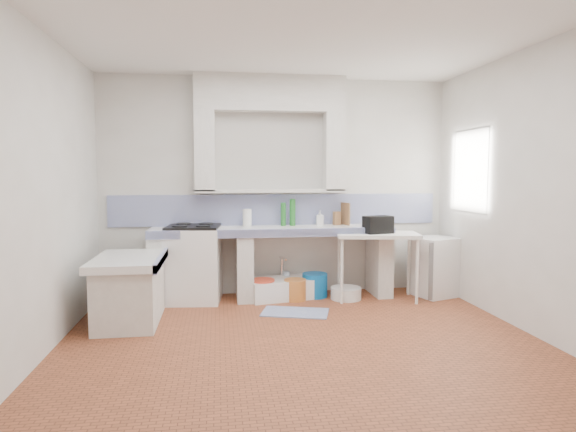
{
  "coord_description": "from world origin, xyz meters",
  "views": [
    {
      "loc": [
        -0.76,
        -4.35,
        1.57
      ],
      "look_at": [
        0.0,
        1.0,
        1.1
      ],
      "focal_mm": 30.49,
      "sensor_mm": 36.0,
      "label": 1
    }
  ],
  "objects": [
    {
      "name": "floor",
      "position": [
        0.0,
        0.0,
        0.0
      ],
      "size": [
        4.5,
        4.5,
        0.0
      ],
      "primitive_type": "plane",
      "color": "brown",
      "rests_on": "ground"
    },
    {
      "name": "ceiling",
      "position": [
        0.0,
        0.0,
        2.8
      ],
      "size": [
        4.5,
        4.5,
        0.0
      ],
      "primitive_type": "plane",
      "rotation": [
        3.14,
        0.0,
        0.0
      ],
      "color": "silver",
      "rests_on": "ground"
    },
    {
      "name": "wall_back",
      "position": [
        0.0,
        2.0,
        1.4
      ],
      "size": [
        4.5,
        0.0,
        4.5
      ],
      "primitive_type": "plane",
      "rotation": [
        1.57,
        0.0,
        0.0
      ],
      "color": "silver",
      "rests_on": "ground"
    },
    {
      "name": "wall_front",
      "position": [
        0.0,
        -2.0,
        1.4
      ],
      "size": [
        4.5,
        0.0,
        4.5
      ],
      "primitive_type": "plane",
      "rotation": [
        -1.57,
        0.0,
        0.0
      ],
      "color": "silver",
      "rests_on": "ground"
    },
    {
      "name": "wall_left",
      "position": [
        -2.25,
        0.0,
        1.4
      ],
      "size": [
        0.0,
        4.5,
        4.5
      ],
      "primitive_type": "plane",
      "rotation": [
        1.57,
        0.0,
        1.57
      ],
      "color": "silver",
      "rests_on": "ground"
    },
    {
      "name": "wall_right",
      "position": [
        2.25,
        0.0,
        1.4
      ],
      "size": [
        0.0,
        4.5,
        4.5
      ],
      "primitive_type": "plane",
      "rotation": [
        1.57,
        0.0,
        -1.57
      ],
      "color": "silver",
      "rests_on": "ground"
    },
    {
      "name": "alcove_mass",
      "position": [
        -0.1,
        1.88,
        2.58
      ],
      "size": [
        1.9,
        0.25,
        0.45
      ],
      "primitive_type": "cube",
      "color": "silver",
      "rests_on": "ground"
    },
    {
      "name": "window_frame",
      "position": [
        2.42,
        1.2,
        1.6
      ],
      "size": [
        0.35,
        0.86,
        1.06
      ],
      "primitive_type": "cube",
      "color": "#3A2112",
      "rests_on": "ground"
    },
    {
      "name": "lace_valance",
      "position": [
        2.28,
        1.2,
        1.98
      ],
      "size": [
        0.01,
        0.84,
        0.24
      ],
      "primitive_type": "cube",
      "color": "white",
      "rests_on": "ground"
    },
    {
      "name": "counter_slab",
      "position": [
        -0.1,
        1.7,
        0.86
      ],
      "size": [
        3.0,
        0.6,
        0.08
      ],
      "primitive_type": "cube",
      "color": "white",
      "rests_on": "ground"
    },
    {
      "name": "counter_lip",
      "position": [
        -0.1,
        1.42,
        0.86
      ],
      "size": [
        3.0,
        0.04,
        0.1
      ],
      "primitive_type": "cube",
      "color": "navy",
      "rests_on": "ground"
    },
    {
      "name": "counter_pier_left",
      "position": [
        -1.5,
        1.7,
        0.41
      ],
      "size": [
        0.2,
        0.55,
        0.82
      ],
      "primitive_type": "cube",
      "color": "silver",
      "rests_on": "ground"
    },
    {
      "name": "counter_pier_mid",
      "position": [
        -0.45,
        1.7,
        0.41
      ],
      "size": [
        0.2,
        0.55,
        0.82
      ],
      "primitive_type": "cube",
      "color": "silver",
      "rests_on": "ground"
    },
    {
      "name": "counter_pier_right",
      "position": [
        1.3,
        1.7,
        0.41
      ],
      "size": [
        0.2,
        0.55,
        0.82
      ],
      "primitive_type": "cube",
      "color": "silver",
      "rests_on": "ground"
    },
    {
      "name": "peninsula_top",
      "position": [
        -1.7,
        0.9,
        0.66
      ],
      "size": [
        0.7,
        1.1,
        0.08
      ],
      "primitive_type": "cube",
      "color": "white",
      "rests_on": "ground"
    },
    {
      "name": "peninsula_base",
      "position": [
        -1.7,
        0.9,
        0.31
      ],
      "size": [
        0.6,
        1.0,
        0.62
      ],
      "primitive_type": "cube",
      "color": "silver",
      "rests_on": "ground"
    },
    {
      "name": "peninsula_lip",
      "position": [
        -1.37,
        0.9,
        0.66
      ],
      "size": [
        0.04,
        1.1,
        0.1
      ],
      "primitive_type": "cube",
      "color": "navy",
      "rests_on": "ground"
    },
    {
      "name": "backsplash",
      "position": [
        0.0,
        1.99,
        1.1
      ],
      "size": [
        4.27,
        0.03,
        0.4
      ],
      "primitive_type": "cube",
      "color": "navy",
      "rests_on": "ground"
    },
    {
      "name": "stove",
      "position": [
        -1.07,
        1.7,
        0.45
      ],
      "size": [
        0.7,
        0.68,
        0.91
      ],
      "primitive_type": "cube",
      "rotation": [
        0.0,
        0.0,
        -0.1
      ],
      "color": "white",
      "rests_on": "ground"
    },
    {
      "name": "sink",
      "position": [
        0.05,
        1.7,
        0.11
      ],
      "size": [
        0.99,
        0.67,
        0.22
      ],
      "primitive_type": "cube",
      "rotation": [
        0.0,
        0.0,
        0.21
      ],
      "color": "white",
      "rests_on": "ground"
    },
    {
      "name": "side_table",
      "position": [
        1.18,
        1.46,
        0.42
      ],
      "size": [
        1.08,
        0.72,
        0.04
      ],
      "primitive_type": "cube",
      "rotation": [
        0.0,
        0.0,
        -0.17
      ],
      "color": "white",
      "rests_on": "ground"
    },
    {
      "name": "fridge",
      "position": [
        1.98,
        1.54,
        0.38
      ],
      "size": [
        0.62,
        0.62,
        0.75
      ],
      "primitive_type": "cube",
      "rotation": [
        0.0,
        0.0,
        0.32
      ],
      "color": "white",
      "rests_on": "ground"
    },
    {
      "name": "bucket_red",
      "position": [
        -0.23,
        1.56,
        0.14
      ],
      "size": [
        0.38,
        0.38,
        0.27
      ],
      "primitive_type": "cylinder",
      "rotation": [
        0.0,
        0.0,
        0.38
      ],
      "color": "red",
      "rests_on": "ground"
    },
    {
      "name": "bucket_orange",
      "position": [
        0.17,
        1.56,
        0.13
      ],
      "size": [
        0.35,
        0.35,
        0.26
      ],
      "primitive_type": "cylinder",
      "rotation": [
        0.0,
        0.0,
        0.31
      ],
      "color": "#CB7530",
      "rests_on": "ground"
    },
    {
      "name": "bucket_blue",
      "position": [
        0.44,
        1.68,
        0.15
      ],
      "size": [
        0.37,
        0.37,
        0.3
      ],
      "primitive_type": "cylinder",
      "rotation": [
        0.0,
        0.0,
        0.17
      ],
      "color": "#0B5FAD",
      "rests_on": "ground"
    },
    {
      "name": "basin_white",
      "position": [
        0.81,
        1.51,
        0.07
      ],
      "size": [
        0.4,
        0.4,
        0.15
      ],
      "primitive_type": "cylinder",
      "rotation": [
        0.0,
        0.0,
        0.04
      ],
      "color": "white",
      "rests_on": "ground"
    },
    {
      "name": "water_bottle_a",
      "position": [
        0.1,
        1.85,
        0.15
      ],
      "size": [
        0.1,
        0.1,
        0.3
      ],
      "primitive_type": "cylinder",
      "rotation": [
        0.0,
        0.0,
        -0.3
      ],
      "color": "silver",
      "rests_on": "ground"
    },
    {
      "name": "water_bottle_b",
      "position": [
        0.11,
        1.85,
        0.15
      ],
      "size": [
        0.08,
        0.08,
        0.29
      ],
      "primitive_type": "cylinder",
      "rotation": [
        0.0,
        0.0,
        -0.05
      ],
      "color": "silver",
      "rests_on": "ground"
    },
    {
      "name": "black_bag",
      "position": [
        1.18,
        1.42,
        0.94
      ],
      "size": [
        0.38,
        0.27,
        0.21
      ],
      "primitive_type": "cube",
      "rotation": [
        0.0,
        0.0,
        0.25
      ],
      "color": "black",
      "rests_on": "side_table"
    },
    {
      "name": "green_bottle_a",
      "position": [
        0.06,
        1.84,
        1.05
      ],
      "size": [
        0.08,
        0.08,
        0.3
      ],
      "primitive_type": "cylinder",
      "rotation": [
        0.0,
        0.0,
        -0.32
      ],
      "color": "#1F6724",
      "rests_on": "counter_slab"
    },
    {
      "name": "green_bottle_b",
      "position": [
        0.18,
        1.85,
        1.07
      ],
      "size": [
        0.09,
        0.09,
        0.35
      ],
      "primitive_type": "cylinder",
      "rotation": [
        0.0,
        0.0,
        -0.22
      ],
      "color": "#1F6724",
      "rests_on": "counter_slab"
    },
    {
      "name": "knife_block",
      "position": [
        0.77,
        1.85,
        0.99
      ],
      "size": [
        0.1,
        0.09,
        0.18
      ],
      "primitive_type": "cube",
      "rotation": [
        0.0,
        0.0,
        0.2
      ],
      "color": "brown",
      "rests_on": "counter_slab"
    },
    {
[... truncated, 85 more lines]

